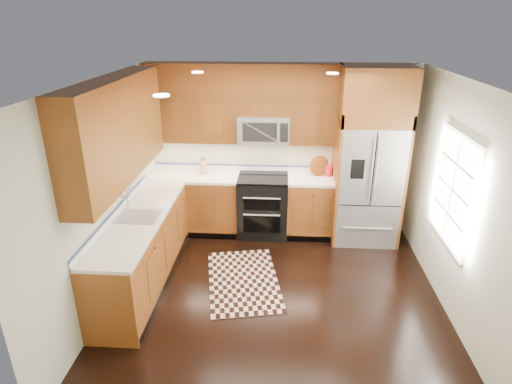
# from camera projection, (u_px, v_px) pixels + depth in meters

# --- Properties ---
(ground) EXTENTS (4.00, 4.00, 0.00)m
(ground) POSITION_uv_depth(u_px,v_px,m) (276.00, 296.00, 5.29)
(ground) COLOR black
(ground) RESTS_ON ground
(wall_back) EXTENTS (4.00, 0.02, 2.60)m
(wall_back) POSITION_uv_depth(u_px,v_px,m) (280.00, 149.00, 6.64)
(wall_back) COLOR beige
(wall_back) RESTS_ON ground
(wall_left) EXTENTS (0.02, 4.00, 2.60)m
(wall_left) POSITION_uv_depth(u_px,v_px,m) (104.00, 195.00, 4.92)
(wall_left) COLOR beige
(wall_left) RESTS_ON ground
(wall_right) EXTENTS (0.02, 4.00, 2.60)m
(wall_right) POSITION_uv_depth(u_px,v_px,m) (461.00, 205.00, 4.67)
(wall_right) COLOR beige
(wall_right) RESTS_ON ground
(window) EXTENTS (0.04, 1.10, 1.30)m
(window) POSITION_uv_depth(u_px,v_px,m) (453.00, 190.00, 4.82)
(window) COLOR white
(window) RESTS_ON ground
(base_cabinets) EXTENTS (2.85, 3.00, 0.90)m
(base_cabinets) POSITION_uv_depth(u_px,v_px,m) (191.00, 228.00, 6.03)
(base_cabinets) COLOR brown
(base_cabinets) RESTS_ON ground
(countertop) EXTENTS (2.86, 3.01, 0.04)m
(countertop) POSITION_uv_depth(u_px,v_px,m) (200.00, 194.00, 5.94)
(countertop) COLOR white
(countertop) RESTS_ON base_cabinets
(upper_cabinets) EXTENTS (2.85, 3.00, 1.15)m
(upper_cabinets) POSITION_uv_depth(u_px,v_px,m) (193.00, 114.00, 5.59)
(upper_cabinets) COLOR brown
(upper_cabinets) RESTS_ON ground
(range) EXTENTS (0.76, 0.67, 0.95)m
(range) POSITION_uv_depth(u_px,v_px,m) (263.00, 206.00, 6.67)
(range) COLOR black
(range) RESTS_ON ground
(microwave) EXTENTS (0.76, 0.40, 0.42)m
(microwave) POSITION_uv_depth(u_px,v_px,m) (264.00, 129.00, 6.33)
(microwave) COLOR #B2B2B7
(microwave) RESTS_ON ground
(refrigerator) EXTENTS (0.98, 0.75, 2.60)m
(refrigerator) POSITION_uv_depth(u_px,v_px,m) (369.00, 158.00, 6.22)
(refrigerator) COLOR #B2B2B7
(refrigerator) RESTS_ON ground
(sink_faucet) EXTENTS (0.54, 0.44, 0.37)m
(sink_faucet) POSITION_uv_depth(u_px,v_px,m) (136.00, 212.00, 5.23)
(sink_faucet) COLOR #B2B2B7
(sink_faucet) RESTS_ON countertop
(rug) EXTENTS (1.15, 1.62, 0.01)m
(rug) POSITION_uv_depth(u_px,v_px,m) (243.00, 280.00, 5.60)
(rug) COLOR black
(rug) RESTS_ON ground
(knife_block) EXTENTS (0.13, 0.15, 0.25)m
(knife_block) POSITION_uv_depth(u_px,v_px,m) (204.00, 167.00, 6.63)
(knife_block) COLOR tan
(knife_block) RESTS_ON countertop
(utensil_crock) EXTENTS (0.15, 0.15, 0.33)m
(utensil_crock) POSITION_uv_depth(u_px,v_px,m) (329.00, 169.00, 6.51)
(utensil_crock) COLOR red
(utensil_crock) RESTS_ON countertop
(cutting_board) EXTENTS (0.41, 0.41, 0.02)m
(cutting_board) POSITION_uv_depth(u_px,v_px,m) (319.00, 174.00, 6.58)
(cutting_board) COLOR brown
(cutting_board) RESTS_ON countertop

